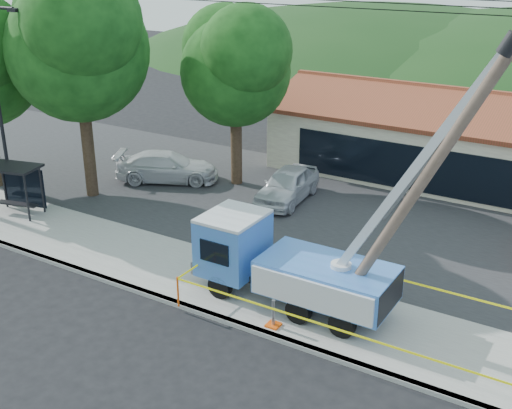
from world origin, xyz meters
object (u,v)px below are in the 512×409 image
Objects in this scene: utility_truck at (290,261)px; leaning_pole at (432,167)px; car_silver at (287,202)px; bus_shelter at (16,178)px; car_white at (168,182)px.

utility_truck is 5.87m from leaning_pole.
car_silver is (-8.85, 8.15, -5.65)m from leaning_pole.
leaning_pole reaches higher than car_silver.
leaning_pole is (4.30, -0.05, 4.00)m from utility_truck.
car_silver is (-4.55, 8.11, -1.65)m from utility_truck.
bus_shelter reaches higher than car_white.
leaning_pole is 1.98× the size of car_white.
car_silver is at bearing 137.34° from leaning_pole.
utility_truck reaches higher than bus_shelter.
leaning_pole is at bearing -143.08° from car_white.
bus_shelter reaches higher than car_silver.
leaning_pole reaches higher than bus_shelter.
utility_truck reaches higher than leaning_pole.
utility_truck is 13.36m from car_white.
utility_truck is 13.93m from bus_shelter.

